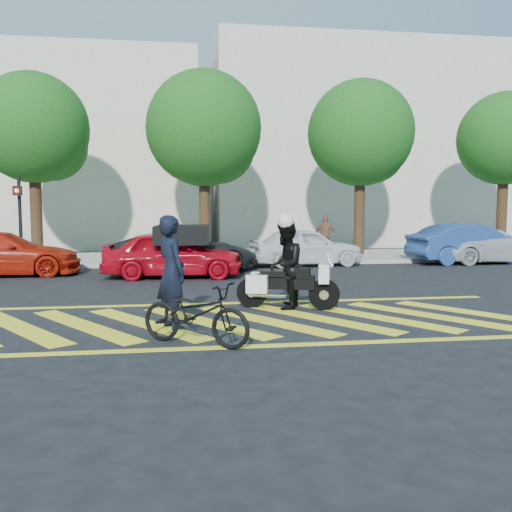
{
  "coord_description": "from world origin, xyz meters",
  "views": [
    {
      "loc": [
        -1.11,
        -10.0,
        2.15
      ],
      "look_at": [
        0.63,
        1.94,
        1.05
      ],
      "focal_mm": 38.0,
      "sensor_mm": 36.0,
      "label": 1
    }
  ],
  "objects": [
    {
      "name": "ground",
      "position": [
        0.0,
        0.0,
        0.0
      ],
      "size": [
        90.0,
        90.0,
        0.0
      ],
      "primitive_type": "plane",
      "color": "black",
      "rests_on": "ground"
    },
    {
      "name": "officer_moto",
      "position": [
        1.13,
        1.09,
        0.93
      ],
      "size": [
        0.96,
        1.08,
        1.85
      ],
      "primitive_type": "imported",
      "rotation": [
        0.0,
        0.0,
        -1.91
      ],
      "color": "black",
      "rests_on": "ground"
    },
    {
      "name": "parked_mid_left",
      "position": [
        -0.9,
        8.08,
        0.67
      ],
      "size": [
        5.07,
        2.79,
        1.34
      ],
      "primitive_type": "imported",
      "rotation": [
        0.0,
        0.0,
        1.69
      ],
      "color": "black",
      "rests_on": "ground"
    },
    {
      "name": "building_left",
      "position": [
        -8.0,
        21.0,
        5.0
      ],
      "size": [
        16.0,
        8.0,
        10.0
      ],
      "primitive_type": "cube",
      "color": "beige",
      "rests_on": "ground"
    },
    {
      "name": "parked_right",
      "position": [
        9.9,
        9.2,
        0.76
      ],
      "size": [
        4.73,
        2.04,
        1.51
      ],
      "primitive_type": "imported",
      "rotation": [
        0.0,
        0.0,
        1.67
      ],
      "color": "navy",
      "rests_on": "ground"
    },
    {
      "name": "crosswalk",
      "position": [
        -0.04,
        0.0,
        0.0
      ],
      "size": [
        12.33,
        4.0,
        0.01
      ],
      "color": "yellow",
      "rests_on": "ground"
    },
    {
      "name": "tree_left",
      "position": [
        -6.37,
        12.06,
        4.99
      ],
      "size": [
        4.2,
        4.2,
        7.26
      ],
      "color": "black",
      "rests_on": "ground"
    },
    {
      "name": "parked_left",
      "position": [
        -6.57,
        7.8,
        0.69
      ],
      "size": [
        4.89,
        2.23,
        1.39
      ],
      "primitive_type": "imported",
      "rotation": [
        0.0,
        0.0,
        1.63
      ],
      "color": "#B01A0A",
      "rests_on": "ground"
    },
    {
      "name": "parked_mid_right",
      "position": [
        3.52,
        9.2,
        0.7
      ],
      "size": [
        4.27,
        2.12,
        1.4
      ],
      "primitive_type": "imported",
      "rotation": [
        0.0,
        0.0,
        1.69
      ],
      "color": "silver",
      "rests_on": "ground"
    },
    {
      "name": "tree_center",
      "position": [
        0.13,
        12.06,
        5.1
      ],
      "size": [
        4.6,
        4.6,
        7.56
      ],
      "color": "black",
      "rests_on": "ground"
    },
    {
      "name": "red_convertible",
      "position": [
        -1.24,
        6.59,
        0.72
      ],
      "size": [
        4.3,
        1.93,
        1.44
      ],
      "primitive_type": "imported",
      "rotation": [
        0.0,
        0.0,
        1.51
      ],
      "color": "#B80817",
      "rests_on": "ground"
    },
    {
      "name": "bicycle",
      "position": [
        -0.85,
        -1.67,
        0.49
      ],
      "size": [
        1.93,
        1.58,
        0.99
      ],
      "primitive_type": "imported",
      "rotation": [
        0.0,
        0.0,
        0.99
      ],
      "color": "black",
      "rests_on": "ground"
    },
    {
      "name": "tree_right",
      "position": [
        6.63,
        12.06,
        5.05
      ],
      "size": [
        4.4,
        4.4,
        7.41
      ],
      "color": "black",
      "rests_on": "ground"
    },
    {
      "name": "sidewalk",
      "position": [
        0.0,
        12.0,
        0.07
      ],
      "size": [
        60.0,
        5.0,
        0.15
      ],
      "primitive_type": "cube",
      "color": "#9E998E",
      "rests_on": "ground"
    },
    {
      "name": "tree_far_right",
      "position": [
        13.13,
        12.06,
        4.94
      ],
      "size": [
        4.0,
        4.0,
        7.1
      ],
      "color": "black",
      "rests_on": "ground"
    },
    {
      "name": "officer_bike",
      "position": [
        -1.22,
        -0.4,
        1.0
      ],
      "size": [
        0.76,
        0.87,
        2.0
      ],
      "primitive_type": "imported",
      "rotation": [
        0.0,
        0.0,
        2.04
      ],
      "color": "black",
      "rests_on": "ground"
    },
    {
      "name": "pedestrian_right",
      "position": [
        5.09,
        12.17,
        0.97
      ],
      "size": [
        1.04,
        0.78,
        1.64
      ],
      "primitive_type": "imported",
      "rotation": [
        0.0,
        0.0,
        2.69
      ],
      "color": "brown",
      "rests_on": "sidewalk"
    },
    {
      "name": "signal_pole",
      "position": [
        -6.5,
        9.74,
        1.92
      ],
      "size": [
        0.28,
        0.43,
        3.2
      ],
      "color": "black",
      "rests_on": "ground"
    },
    {
      "name": "parked_far_right",
      "position": [
        10.7,
        9.2,
        0.67
      ],
      "size": [
        4.7,
        2.1,
        1.34
      ],
      "primitive_type": "imported",
      "rotation": [
        0.0,
        0.0,
        1.62
      ],
      "color": "#B0B3B8",
      "rests_on": "ground"
    },
    {
      "name": "police_motorcycle",
      "position": [
        1.15,
        1.11,
        0.52
      ],
      "size": [
        2.11,
        1.09,
        0.97
      ],
      "rotation": [
        0.0,
        0.0,
        -0.34
      ],
      "color": "black",
      "rests_on": "ground"
    },
    {
      "name": "building_right",
      "position": [
        9.0,
        21.0,
        5.5
      ],
      "size": [
        16.0,
        8.0,
        11.0
      ],
      "primitive_type": "cube",
      "color": "beige",
      "rests_on": "ground"
    }
  ]
}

